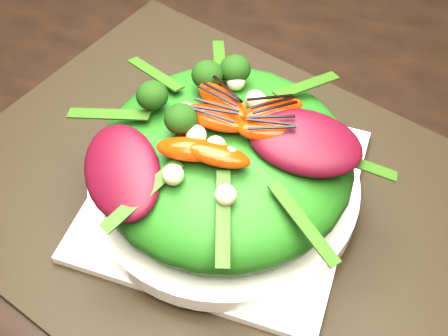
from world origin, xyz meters
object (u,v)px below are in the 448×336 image
at_px(dining_table, 91,71).
at_px(placemat, 224,197).
at_px(plate_base, 224,193).
at_px(orange_segment, 223,107).
at_px(lettuce_mound, 224,159).
at_px(salad_bowl, 224,184).

relative_size(dining_table, placemat, 3.07).
bearing_deg(plate_base, orange_segment, 116.72).
distance_m(plate_base, lettuce_mound, 0.05).
relative_size(salad_bowl, orange_segment, 4.57).
distance_m(plate_base, orange_segment, 0.10).
relative_size(dining_table, lettuce_mound, 6.90).
relative_size(plate_base, salad_bowl, 0.94).
bearing_deg(placemat, orange_segment, 116.72).
xyz_separation_m(dining_table, placemat, (0.23, -0.12, 0.02)).
bearing_deg(plate_base, dining_table, 153.58).
height_order(placemat, orange_segment, orange_segment).
height_order(plate_base, lettuce_mound, lettuce_mound).
bearing_deg(lettuce_mound, plate_base, 0.00).
height_order(plate_base, orange_segment, orange_segment).
distance_m(plate_base, salad_bowl, 0.01).
relative_size(lettuce_mound, orange_segment, 4.21).
bearing_deg(dining_table, orange_segment, -23.54).
distance_m(placemat, lettuce_mound, 0.06).
distance_m(dining_table, salad_bowl, 0.26).
bearing_deg(salad_bowl, placemat, 0.00).
relative_size(plate_base, orange_segment, 4.32).
xyz_separation_m(placemat, plate_base, (0.00, 0.00, 0.01)).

